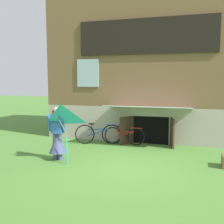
{
  "coord_description": "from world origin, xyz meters",
  "views": [
    {
      "loc": [
        1.76,
        -7.18,
        2.41
      ],
      "look_at": [
        -0.77,
        1.21,
        1.39
      ],
      "focal_mm": 43.22,
      "sensor_mm": 36.0,
      "label": 1
    }
  ],
  "objects_px": {
    "kite": "(61,119)",
    "bicycle_blue": "(98,134)",
    "person": "(57,138)",
    "bicycle_red": "(124,136)"
  },
  "relations": [
    {
      "from": "kite",
      "to": "bicycle_blue",
      "type": "relative_size",
      "value": 1.0
    },
    {
      "from": "person",
      "to": "bicycle_blue",
      "type": "height_order",
      "value": "person"
    },
    {
      "from": "kite",
      "to": "bicycle_red",
      "type": "xyz_separation_m",
      "value": [
        1.07,
        3.01,
        -1.01
      ]
    },
    {
      "from": "bicycle_red",
      "to": "kite",
      "type": "bearing_deg",
      "value": -111.7
    },
    {
      "from": "kite",
      "to": "bicycle_blue",
      "type": "distance_m",
      "value": 3.01
    },
    {
      "from": "person",
      "to": "bicycle_blue",
      "type": "bearing_deg",
      "value": 66.83
    },
    {
      "from": "person",
      "to": "bicycle_red",
      "type": "relative_size",
      "value": 1.05
    },
    {
      "from": "person",
      "to": "bicycle_red",
      "type": "distance_m",
      "value": 2.92
    },
    {
      "from": "kite",
      "to": "bicycle_red",
      "type": "relative_size",
      "value": 1.08
    },
    {
      "from": "person",
      "to": "kite",
      "type": "bearing_deg",
      "value": -64.16
    }
  ]
}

